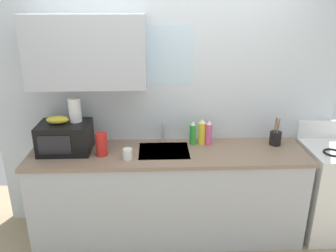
% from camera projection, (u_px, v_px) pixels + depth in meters
% --- Properties ---
extents(kitchen_wall_assembly, '(3.31, 0.42, 2.50)m').
position_uv_depth(kitchen_wall_assembly, '(153.00, 95.00, 3.21)').
color(kitchen_wall_assembly, silver).
rests_on(kitchen_wall_assembly, ground).
extents(counter_unit, '(2.54, 0.63, 0.90)m').
position_uv_depth(counter_unit, '(168.00, 193.00, 3.24)').
color(counter_unit, '#B2B7BC').
rests_on(counter_unit, ground).
extents(sink_faucet, '(0.03, 0.03, 0.19)m').
position_uv_depth(sink_faucet, '(163.00, 132.00, 3.28)').
color(sink_faucet, '#B2B5BA').
rests_on(sink_faucet, counter_unit).
extents(stove_range, '(0.60, 0.60, 1.08)m').
position_uv_depth(stove_range, '(332.00, 190.00, 3.30)').
color(stove_range, white).
rests_on(stove_range, ground).
extents(microwave, '(0.46, 0.35, 0.27)m').
position_uv_depth(microwave, '(65.00, 137.00, 3.05)').
color(microwave, black).
rests_on(microwave, counter_unit).
extents(banana_bunch, '(0.20, 0.11, 0.07)m').
position_uv_depth(banana_bunch, '(58.00, 120.00, 2.99)').
color(banana_bunch, gold).
rests_on(banana_bunch, microwave).
extents(paper_towel_roll, '(0.11, 0.11, 0.22)m').
position_uv_depth(paper_towel_roll, '(75.00, 110.00, 3.02)').
color(paper_towel_roll, white).
rests_on(paper_towel_roll, microwave).
extents(dish_soap_bottle_green, '(0.06, 0.06, 0.23)m').
position_uv_depth(dish_soap_bottle_green, '(193.00, 134.00, 3.21)').
color(dish_soap_bottle_green, green).
rests_on(dish_soap_bottle_green, counter_unit).
extents(dish_soap_bottle_yellow, '(0.07, 0.07, 0.25)m').
position_uv_depth(dish_soap_bottle_yellow, '(202.00, 132.00, 3.22)').
color(dish_soap_bottle_yellow, yellow).
rests_on(dish_soap_bottle_yellow, counter_unit).
extents(dish_soap_bottle_pink, '(0.06, 0.06, 0.24)m').
position_uv_depth(dish_soap_bottle_pink, '(209.00, 133.00, 3.20)').
color(dish_soap_bottle_pink, '#E55999').
rests_on(dish_soap_bottle_pink, counter_unit).
extents(cereal_canister, '(0.10, 0.10, 0.21)m').
position_uv_depth(cereal_canister, '(101.00, 144.00, 2.98)').
color(cereal_canister, red).
rests_on(cereal_canister, counter_unit).
extents(mug_white, '(0.08, 0.08, 0.09)m').
position_uv_depth(mug_white, '(128.00, 154.00, 2.93)').
color(mug_white, white).
rests_on(mug_white, counter_unit).
extents(utensil_crock, '(0.11, 0.11, 0.28)m').
position_uv_depth(utensil_crock, '(275.00, 138.00, 3.21)').
color(utensil_crock, black).
rests_on(utensil_crock, counter_unit).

